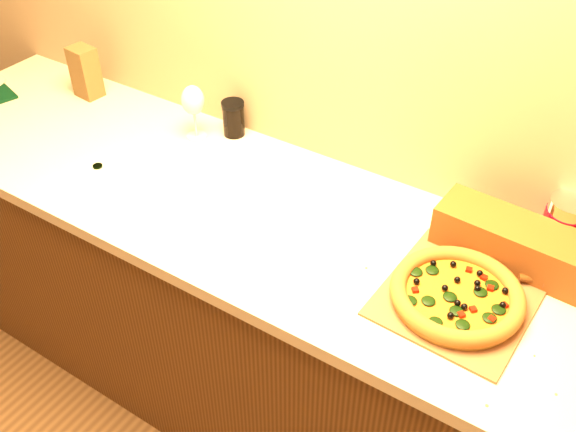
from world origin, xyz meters
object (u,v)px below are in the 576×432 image
(pizza_peel, at_px, (461,293))
(coffee_canister, at_px, (565,224))
(dark_jar, at_px, (233,118))
(wine_glass, at_px, (193,102))
(pizza, at_px, (457,295))

(pizza_peel, distance_m, coffee_canister, 0.34)
(coffee_canister, bearing_deg, dark_jar, -179.24)
(wine_glass, distance_m, dark_jar, 0.14)
(wine_glass, bearing_deg, pizza, -13.80)
(pizza_peel, height_order, pizza, pizza)
(coffee_canister, bearing_deg, pizza_peel, -116.48)
(coffee_canister, distance_m, wine_glass, 1.14)
(pizza, bearing_deg, coffee_canister, 65.87)
(pizza_peel, height_order, wine_glass, wine_glass)
(pizza, bearing_deg, pizza_peel, 88.89)
(coffee_canister, height_order, dark_jar, coffee_canister)
(dark_jar, bearing_deg, coffee_canister, 0.76)
(coffee_canister, bearing_deg, wine_glass, -175.27)
(pizza_peel, xyz_separation_m, dark_jar, (-0.89, 0.29, 0.06))
(pizza, relative_size, coffee_canister, 2.08)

